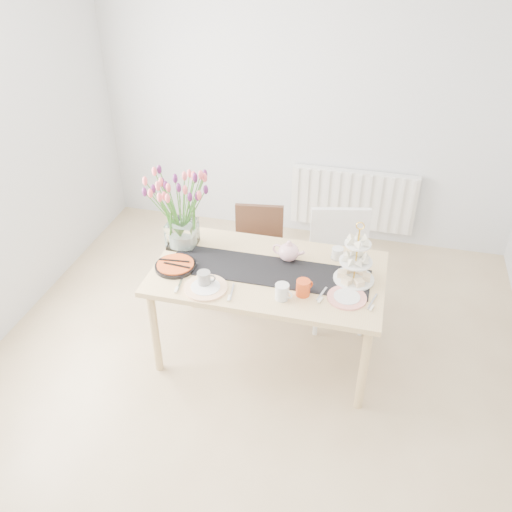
% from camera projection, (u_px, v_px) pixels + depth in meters
% --- Properties ---
extents(room_shell, '(4.50, 4.50, 4.50)m').
position_uv_depth(room_shell, '(243.00, 232.00, 3.14)').
color(room_shell, tan).
rests_on(room_shell, ground).
extents(radiator, '(1.20, 0.08, 0.60)m').
position_uv_depth(radiator, '(353.00, 199.00, 5.27)').
color(radiator, white).
rests_on(radiator, room_shell).
extents(dining_table, '(1.60, 0.90, 0.75)m').
position_uv_depth(dining_table, '(268.00, 280.00, 3.80)').
color(dining_table, tan).
rests_on(dining_table, ground).
extents(chair_brown, '(0.45, 0.45, 0.81)m').
position_uv_depth(chair_brown, '(258.00, 247.00, 4.53)').
color(chair_brown, '#352013').
rests_on(chair_brown, ground).
extents(chair_white, '(0.55, 0.55, 0.93)m').
position_uv_depth(chair_white, '(339.00, 259.00, 4.25)').
color(chair_white, white).
rests_on(chair_white, ground).
extents(table_runner, '(1.40, 0.35, 0.01)m').
position_uv_depth(table_runner, '(268.00, 271.00, 3.76)').
color(table_runner, black).
rests_on(table_runner, dining_table).
extents(tulip_vase, '(0.72, 0.72, 0.62)m').
position_uv_depth(tulip_vase, '(179.00, 197.00, 3.81)').
color(tulip_vase, silver).
rests_on(tulip_vase, dining_table).
extents(cake_stand, '(0.28, 0.28, 0.40)m').
position_uv_depth(cake_stand, '(355.00, 266.00, 3.61)').
color(cake_stand, gold).
rests_on(cake_stand, dining_table).
extents(teapot, '(0.27, 0.24, 0.15)m').
position_uv_depth(teapot, '(289.00, 252.00, 3.83)').
color(teapot, silver).
rests_on(teapot, dining_table).
extents(cream_jug, '(0.11, 0.11, 0.08)m').
position_uv_depth(cream_jug, '(337.00, 253.00, 3.87)').
color(cream_jug, silver).
rests_on(cream_jug, dining_table).
extents(tart_tin, '(0.29, 0.29, 0.04)m').
position_uv_depth(tart_tin, '(175.00, 266.00, 3.79)').
color(tart_tin, black).
rests_on(tart_tin, dining_table).
extents(mug_grey, '(0.11, 0.11, 0.11)m').
position_uv_depth(mug_grey, '(204.00, 279.00, 3.60)').
color(mug_grey, gray).
rests_on(mug_grey, dining_table).
extents(mug_white, '(0.12, 0.12, 0.11)m').
position_uv_depth(mug_white, '(282.00, 292.00, 3.48)').
color(mug_white, silver).
rests_on(mug_white, dining_table).
extents(mug_orange, '(0.13, 0.13, 0.11)m').
position_uv_depth(mug_orange, '(303.00, 288.00, 3.51)').
color(mug_orange, '#D84618').
rests_on(mug_orange, dining_table).
extents(plate_left, '(0.33, 0.33, 0.02)m').
position_uv_depth(plate_left, '(206.00, 288.00, 3.59)').
color(plate_left, white).
rests_on(plate_left, dining_table).
extents(plate_right, '(0.31, 0.31, 0.01)m').
position_uv_depth(plate_right, '(347.00, 298.00, 3.51)').
color(plate_right, silver).
rests_on(plate_right, dining_table).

